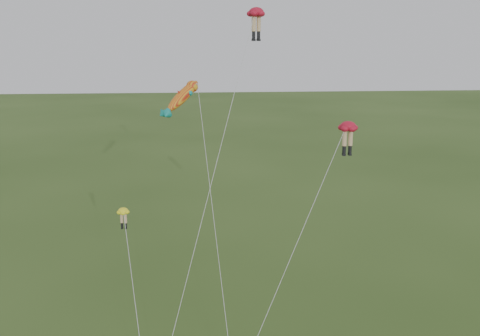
{
  "coord_description": "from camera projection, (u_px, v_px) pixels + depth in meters",
  "views": [
    {
      "loc": [
        -0.38,
        -26.6,
        19.17
      ],
      "look_at": [
        2.15,
        6.0,
        10.85
      ],
      "focal_mm": 40.0,
      "sensor_mm": 36.0,
      "label": 1
    }
  ],
  "objects": [
    {
      "name": "legs_kite_red_mid",
      "position": [
        345.0,
        135.0,
        31.91
      ],
      "size": [
        8.44,
        7.8,
        14.03
      ],
      "rotation": [
        0.0,
        0.0,
        0.12
      ],
      "color": "#B61229",
      "rests_on": "ground"
    },
    {
      "name": "legs_kite_yellow",
      "position": [
        125.0,
        228.0,
        31.44
      ],
      "size": [
        2.59,
        8.89,
        9.03
      ],
      "rotation": [
        0.0,
        0.0,
        -0.2
      ],
      "color": "#FFF620",
      "rests_on": "ground"
    },
    {
      "name": "legs_kite_red_high",
      "position": [
        254.0,
        22.0,
        35.54
      ],
      "size": [
        7.48,
        12.91,
        20.81
      ],
      "rotation": [
        0.0,
        0.0,
        0.45
      ],
      "color": "#B61229",
      "rests_on": "ground"
    },
    {
      "name": "fish_kite",
      "position": [
        183.0,
        97.0,
        37.33
      ],
      "size": [
        4.35,
        13.04,
        16.15
      ],
      "rotation": [
        0.56,
        0.0,
        -0.78
      ],
      "color": "gold",
      "rests_on": "ground"
    }
  ]
}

